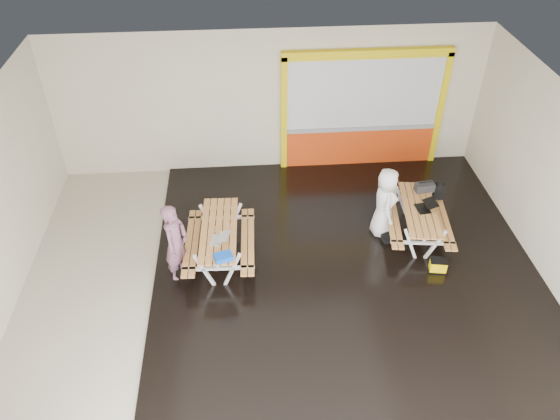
{
  "coord_description": "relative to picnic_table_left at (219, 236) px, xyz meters",
  "views": [
    {
      "loc": [
        -0.67,
        -7.52,
        7.59
      ],
      "look_at": [
        0.0,
        0.9,
        1.0
      ],
      "focal_mm": 35.04,
      "sensor_mm": 36.0,
      "label": 1
    }
  ],
  "objects": [
    {
      "name": "kiosk",
      "position": [
        3.41,
        3.27,
        0.83
      ],
      "size": [
        3.88,
        0.16,
        3.0
      ],
      "color": "red",
      "rests_on": "room"
    },
    {
      "name": "picnic_table_right",
      "position": [
        4.09,
        0.38,
        -0.03
      ],
      "size": [
        1.49,
        2.01,
        0.75
      ],
      "color": "#C28547",
      "rests_on": "deck"
    },
    {
      "name": "toolbox",
      "position": [
        4.35,
        0.99,
        0.23
      ],
      "size": [
        0.42,
        0.25,
        0.23
      ],
      "color": "black",
      "rests_on": "picnic_table_right"
    },
    {
      "name": "picnic_table_left",
      "position": [
        0.0,
        0.0,
        0.0
      ],
      "size": [
        1.42,
        2.04,
        0.8
      ],
      "color": "#C28547",
      "rests_on": "deck"
    },
    {
      "name": "blue_pouch",
      "position": [
        0.09,
        -0.86,
        0.23
      ],
      "size": [
        0.38,
        0.31,
        0.1
      ],
      "primitive_type": "cube",
      "rotation": [
        0.0,
        0.0,
        0.3
      ],
      "color": "blue",
      "rests_on": "picnic_table_left"
    },
    {
      "name": "laptop_left",
      "position": [
        0.02,
        -0.36,
        0.24
      ],
      "size": [
        0.42,
        0.39,
        0.15
      ],
      "color": "silver",
      "rests_on": "picnic_table_left"
    },
    {
      "name": "deck",
      "position": [
        2.46,
        -0.66,
        -0.58
      ],
      "size": [
        7.5,
        7.98,
        0.05
      ],
      "primitive_type": "cube",
      "color": "black",
      "rests_on": "room"
    },
    {
      "name": "person_left",
      "position": [
        -0.79,
        -0.4,
        0.23
      ],
      "size": [
        0.6,
        0.72,
        1.69
      ],
      "primitive_type": "imported",
      "rotation": [
        0.0,
        0.0,
        1.19
      ],
      "color": "#7A4E63",
      "rests_on": "deck"
    },
    {
      "name": "dark_case",
      "position": [
        3.53,
        0.3,
        -0.49
      ],
      "size": [
        0.44,
        0.38,
        0.14
      ],
      "primitive_type": "cube",
      "rotation": [
        0.0,
        0.0,
        0.28
      ],
      "color": "black",
      "rests_on": "deck"
    },
    {
      "name": "fluke_bag",
      "position": [
        4.23,
        -0.73,
        -0.42
      ],
      "size": [
        0.36,
        0.27,
        0.28
      ],
      "color": "black",
      "rests_on": "deck"
    },
    {
      "name": "backpack",
      "position": [
        4.71,
        1.06,
        0.08
      ],
      "size": [
        0.26,
        0.17,
        0.42
      ],
      "color": "black",
      "rests_on": "picnic_table_right"
    },
    {
      "name": "room",
      "position": [
        1.21,
        -0.66,
        1.14
      ],
      "size": [
        10.02,
        8.02,
        3.52
      ],
      "color": "beige",
      "rests_on": "ground"
    },
    {
      "name": "person_right",
      "position": [
        3.41,
        0.58,
        0.18
      ],
      "size": [
        0.56,
        0.81,
        1.58
      ],
      "primitive_type": "imported",
      "rotation": [
        0.0,
        0.0,
        1.49
      ],
      "color": "white",
      "rests_on": "deck"
    },
    {
      "name": "laptop_right",
      "position": [
        4.2,
        0.37,
        0.19
      ],
      "size": [
        0.43,
        0.39,
        0.17
      ],
      "color": "black",
      "rests_on": "picnic_table_right"
    }
  ]
}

